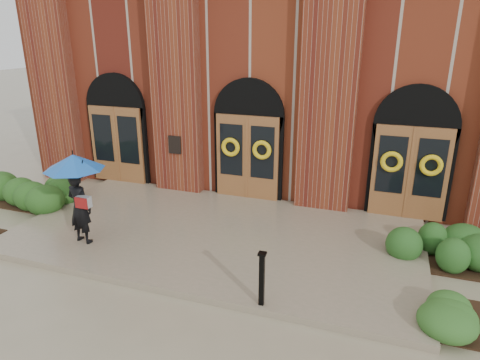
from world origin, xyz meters
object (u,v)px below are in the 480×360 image
at_px(metal_post, 262,278).
at_px(hedge_wall_left, 33,190).
at_px(hedge_wall_right, 467,250).
at_px(man_with_umbrella, 76,182).

xyz_separation_m(metal_post, hedge_wall_left, (-8.04, 2.85, -0.32)).
distance_m(hedge_wall_left, hedge_wall_right, 11.86).
height_order(man_with_umbrella, hedge_wall_right, man_with_umbrella).
distance_m(man_with_umbrella, metal_post, 4.95).
height_order(hedge_wall_left, hedge_wall_right, hedge_wall_left).
distance_m(metal_post, hedge_wall_left, 8.54).
height_order(metal_post, hedge_wall_left, metal_post).
bearing_deg(hedge_wall_left, hedge_wall_right, 1.08).
height_order(man_with_umbrella, metal_post, man_with_umbrella).
relative_size(man_with_umbrella, hedge_wall_left, 0.70).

